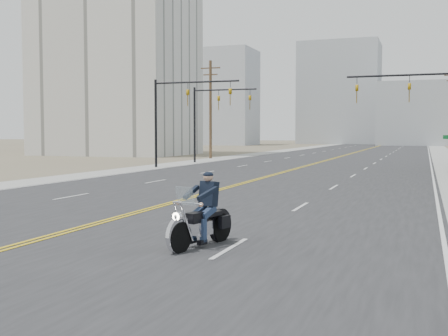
% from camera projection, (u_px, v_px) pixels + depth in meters
% --- Properties ---
extents(road, '(20.00, 200.00, 0.01)m').
position_uv_depth(road, '(353.00, 153.00, 76.95)').
color(road, '#303033').
rests_on(road, ground).
extents(sidewalk_left, '(3.00, 200.00, 0.01)m').
position_uv_depth(sidewalk_left, '(272.00, 152.00, 80.83)').
color(sidewalk_left, '#A5A5A0').
rests_on(sidewalk_left, ground).
extents(sidewalk_right, '(3.00, 200.00, 0.01)m').
position_uv_depth(sidewalk_right, '(443.00, 154.00, 73.07)').
color(sidewalk_right, '#A5A5A0').
rests_on(sidewalk_right, ground).
extents(traffic_mast_left, '(7.10, 0.26, 7.00)m').
position_uv_depth(traffic_mast_left, '(179.00, 105.00, 43.98)').
color(traffic_mast_left, black).
rests_on(traffic_mast_left, ground).
extents(traffic_mast_right, '(7.10, 0.26, 7.00)m').
position_uv_depth(traffic_mast_right, '(421.00, 101.00, 37.92)').
color(traffic_mast_right, black).
rests_on(traffic_mast_right, ground).
extents(traffic_mast_far, '(6.10, 0.26, 7.00)m').
position_uv_depth(traffic_mast_far, '(211.00, 110.00, 51.61)').
color(traffic_mast_far, black).
rests_on(traffic_mast_far, ground).
extents(utility_pole_left, '(2.20, 0.30, 10.50)m').
position_uv_depth(utility_pole_left, '(210.00, 108.00, 60.16)').
color(utility_pole_left, brown).
rests_on(utility_pole_left, ground).
extents(apartment_block, '(18.00, 14.00, 30.00)m').
position_uv_depth(apartment_block, '(117.00, 37.00, 71.38)').
color(apartment_block, silver).
rests_on(apartment_block, ground).
extents(haze_bldg_a, '(14.00, 12.00, 22.00)m').
position_uv_depth(haze_bldg_a, '(224.00, 98.00, 130.34)').
color(haze_bldg_a, '#B7BCC6').
rests_on(haze_bldg_a, ground).
extents(haze_bldg_b, '(18.00, 14.00, 14.00)m').
position_uv_depth(haze_bldg_b, '(420.00, 114.00, 125.47)').
color(haze_bldg_b, '#ADB2B7').
rests_on(haze_bldg_b, ground).
extents(haze_bldg_d, '(20.00, 15.00, 26.00)m').
position_uv_depth(haze_bldg_d, '(340.00, 94.00, 145.94)').
color(haze_bldg_d, '#ADB2B7').
rests_on(haze_bldg_d, ground).
extents(haze_bldg_f, '(12.00, 12.00, 16.00)m').
position_uv_depth(haze_bldg_f, '(190.00, 113.00, 149.68)').
color(haze_bldg_f, '#ADB2B7').
rests_on(haze_bldg_f, ground).
extents(motorcyclist, '(1.54, 2.49, 1.81)m').
position_uv_depth(motorcyclist, '(201.00, 210.00, 13.47)').
color(motorcyclist, black).
rests_on(motorcyclist, ground).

